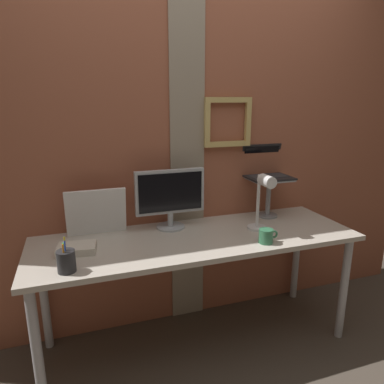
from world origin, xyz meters
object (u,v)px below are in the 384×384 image
at_px(monitor, 170,195).
at_px(pen_cup, 66,261).
at_px(coffee_mug, 266,236).
at_px(laptop, 265,168).
at_px(whiteboard_panel, 96,212).
at_px(desk_lamp, 263,197).

xyz_separation_m(monitor, pen_cup, (-0.62, -0.41, -0.16)).
relative_size(monitor, coffee_mug, 3.74).
bearing_deg(laptop, whiteboard_panel, -178.05).
bearing_deg(laptop, monitor, -174.37).
xyz_separation_m(monitor, whiteboard_panel, (-0.45, 0.03, -0.07)).
distance_m(whiteboard_panel, coffee_mug, 1.01).
distance_m(whiteboard_panel, pen_cup, 0.48).
xyz_separation_m(whiteboard_panel, desk_lamp, (0.96, -0.28, 0.08)).
relative_size(laptop, whiteboard_panel, 0.86).
bearing_deg(monitor, whiteboard_panel, 176.18).
relative_size(monitor, whiteboard_panel, 1.25).
bearing_deg(pen_cup, laptop, 19.88).
height_order(laptop, whiteboard_panel, laptop).
xyz_separation_m(monitor, coffee_mug, (0.45, -0.41, -0.18)).
height_order(monitor, pen_cup, monitor).
bearing_deg(whiteboard_panel, laptop, 1.95).
relative_size(desk_lamp, pen_cup, 2.08).
relative_size(laptop, pen_cup, 1.71).
bearing_deg(coffee_mug, monitor, 137.76).
relative_size(whiteboard_panel, desk_lamp, 0.96).
bearing_deg(desk_lamp, whiteboard_panel, 163.86).
xyz_separation_m(laptop, coffee_mug, (-0.25, -0.48, -0.29)).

